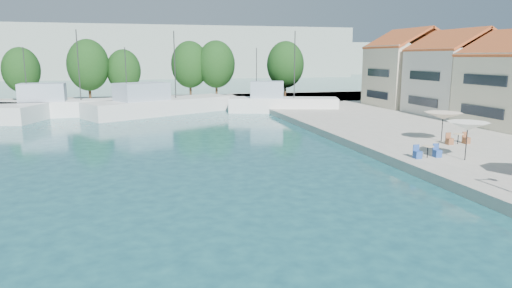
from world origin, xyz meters
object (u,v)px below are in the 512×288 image
object	(u,v)px
trawler_02	(63,107)
umbrella_cream	(443,116)
trawler_04	(280,104)
trawler_03	(160,105)
umbrella_white	(468,126)

from	to	relation	value
trawler_02	umbrella_cream	size ratio (longest dim) A/B	5.91
trawler_04	umbrella_cream	size ratio (longest dim) A/B	4.97
trawler_02	trawler_04	size ratio (longest dim) A/B	1.19
trawler_03	umbrella_white	size ratio (longest dim) A/B	7.39
umbrella_white	umbrella_cream	distance (m)	6.28
trawler_04	umbrella_cream	xyz separation A→B (m)	(4.62, -24.85, 1.44)
umbrella_white	umbrella_cream	bearing A→B (deg)	65.89
trawler_03	trawler_04	world-z (taller)	same
trawler_04	umbrella_white	world-z (taller)	trawler_04
trawler_02	umbrella_white	size ratio (longest dim) A/B	6.49
trawler_02	umbrella_white	xyz separation A→B (m)	(27.51, -33.45, 1.62)
umbrella_white	umbrella_cream	xyz separation A→B (m)	(2.57, 5.73, -0.17)
umbrella_cream	umbrella_white	bearing A→B (deg)	-114.11
trawler_04	umbrella_white	size ratio (longest dim) A/B	5.46
trawler_04	umbrella_white	bearing A→B (deg)	-68.85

